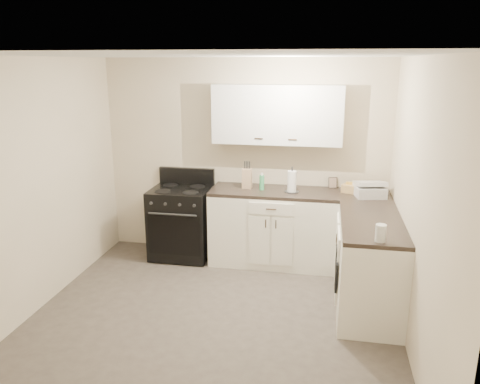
% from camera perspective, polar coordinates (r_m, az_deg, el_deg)
% --- Properties ---
extents(floor, '(3.60, 3.60, 0.00)m').
position_cam_1_polar(floor, '(4.76, -3.42, -15.34)').
color(floor, '#473F38').
rests_on(floor, ground).
extents(ceiling, '(3.60, 3.60, 0.00)m').
position_cam_1_polar(ceiling, '(4.09, -4.01, 16.30)').
color(ceiling, white).
rests_on(ceiling, wall_back).
extents(wall_back, '(3.60, 0.00, 3.60)m').
position_cam_1_polar(wall_back, '(5.97, 0.55, 4.02)').
color(wall_back, beige).
rests_on(wall_back, ground).
extents(wall_right, '(0.00, 3.60, 3.60)m').
position_cam_1_polar(wall_right, '(4.21, 20.82, -1.98)').
color(wall_right, beige).
rests_on(wall_right, ground).
extents(wall_left, '(0.00, 3.60, 3.60)m').
position_cam_1_polar(wall_left, '(5.01, -24.09, 0.37)').
color(wall_left, beige).
rests_on(wall_left, ground).
extents(wall_front, '(3.60, 0.00, 3.60)m').
position_cam_1_polar(wall_front, '(2.67, -13.37, -11.48)').
color(wall_front, beige).
rests_on(wall_front, ground).
extents(base_cabinets_back, '(1.55, 0.60, 0.90)m').
position_cam_1_polar(base_cabinets_back, '(5.84, 4.13, -4.44)').
color(base_cabinets_back, white).
rests_on(base_cabinets_back, floor).
extents(base_cabinets_right, '(0.60, 1.90, 0.90)m').
position_cam_1_polar(base_cabinets_right, '(5.23, 15.17, -7.43)').
color(base_cabinets_right, white).
rests_on(base_cabinets_right, floor).
extents(countertop_back, '(1.55, 0.60, 0.04)m').
position_cam_1_polar(countertop_back, '(5.70, 4.22, 0.01)').
color(countertop_back, black).
rests_on(countertop_back, base_cabinets_back).
extents(countertop_right, '(0.60, 1.90, 0.04)m').
position_cam_1_polar(countertop_right, '(5.07, 15.54, -2.53)').
color(countertop_right, black).
rests_on(countertop_right, base_cabinets_right).
extents(upper_cabinets, '(1.55, 0.30, 0.70)m').
position_cam_1_polar(upper_cabinets, '(5.67, 4.58, 9.40)').
color(upper_cabinets, silver).
rests_on(upper_cabinets, wall_back).
extents(stove, '(0.74, 0.63, 0.89)m').
position_cam_1_polar(stove, '(6.05, -7.14, -3.70)').
color(stove, black).
rests_on(stove, floor).
extents(knife_block, '(0.11, 0.10, 0.25)m').
position_cam_1_polar(knife_block, '(5.76, 0.86, 1.68)').
color(knife_block, tan).
rests_on(knife_block, countertop_back).
extents(paper_towel, '(0.12, 0.12, 0.26)m').
position_cam_1_polar(paper_towel, '(5.60, 6.34, 1.27)').
color(paper_towel, white).
rests_on(paper_towel, countertop_back).
extents(soap_bottle, '(0.06, 0.06, 0.18)m').
position_cam_1_polar(soap_bottle, '(5.69, 2.67, 1.16)').
color(soap_bottle, '#3FA564').
rests_on(soap_bottle, countertop_back).
extents(picture_frame, '(0.11, 0.06, 0.13)m').
position_cam_1_polar(picture_frame, '(5.89, 11.25, 1.13)').
color(picture_frame, black).
rests_on(picture_frame, countertop_back).
extents(wicker_basket, '(0.34, 0.28, 0.10)m').
position_cam_1_polar(wicker_basket, '(5.74, 13.88, 0.39)').
color(wicker_basket, tan).
rests_on(wicker_basket, countertop_right).
extents(countertop_grill, '(0.39, 0.37, 0.12)m').
position_cam_1_polar(countertop_grill, '(5.62, 15.51, 0.10)').
color(countertop_grill, silver).
rests_on(countertop_grill, countertop_right).
extents(glass_jar, '(0.12, 0.12, 0.15)m').
position_cam_1_polar(glass_jar, '(4.24, 16.76, -4.82)').
color(glass_jar, silver).
rests_on(glass_jar, countertop_right).
extents(oven_mitt_near, '(0.02, 0.17, 0.29)m').
position_cam_1_polar(oven_mitt_near, '(4.74, 11.66, -9.97)').
color(oven_mitt_near, black).
rests_on(oven_mitt_near, base_cabinets_right).
extents(oven_mitt_far, '(0.02, 0.15, 0.26)m').
position_cam_1_polar(oven_mitt_far, '(4.87, 11.70, -7.96)').
color(oven_mitt_far, black).
rests_on(oven_mitt_far, base_cabinets_right).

